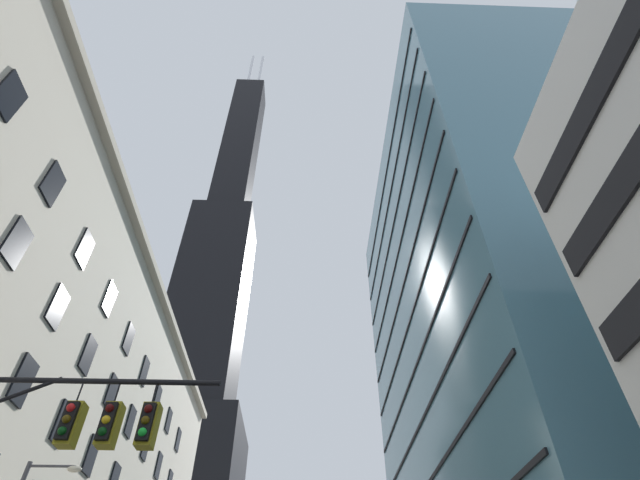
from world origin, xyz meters
The scene contains 3 objects.
dark_skyscraper centered at (-20.67, 83.96, 55.71)m, with size 22.62×22.62×195.07m.
glass_office_midrise centered at (19.83, 26.18, 24.32)m, with size 17.77×35.70×48.65m.
traffic_signal_mast centered at (-3.69, 3.34, 5.79)m, with size 6.94×0.63×7.70m.
Camera 1 is at (2.34, -8.11, 1.97)m, focal length 26.43 mm.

